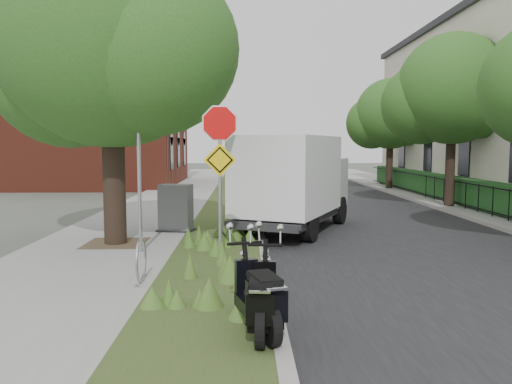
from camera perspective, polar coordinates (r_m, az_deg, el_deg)
ground at (r=9.37m, az=4.48°, el=-9.81°), size 120.00×120.00×0.00m
sidewalk_near at (r=19.43m, az=-11.20°, el=-1.81°), size 3.50×60.00×0.12m
verge at (r=19.15m, az=-3.06°, el=-1.81°), size 2.00×60.00×0.12m
kerb_near at (r=19.15m, az=-0.07°, el=-1.79°), size 0.20×60.00×0.13m
road at (r=19.55m, az=10.24°, el=-1.91°), size 7.00×60.00×0.01m
kerb_far at (r=20.54m, az=19.86°, el=-1.63°), size 0.20×60.00×0.13m
footpath_far at (r=21.22m, az=24.14°, el=-1.58°), size 3.20×60.00×0.12m
street_tree_main at (r=12.49m, az=-16.59°, el=16.00°), size 6.21×5.54×7.66m
bare_post at (r=11.03m, az=-13.23°, el=3.51°), size 0.08×0.08×4.00m
bike_hoop at (r=8.80m, az=-13.01°, el=-7.61°), size 0.06×0.78×0.77m
sign_assembly at (r=9.59m, az=-4.15°, el=4.61°), size 0.94×0.08×3.22m
fence_far at (r=20.74m, az=21.71°, el=0.06°), size 0.04×24.00×1.00m
hedge_far at (r=21.03m, az=23.47°, el=0.06°), size 1.00×24.00×1.10m
brick_building at (r=32.20m, az=-16.99°, el=8.27°), size 9.40×10.40×8.30m
far_tree_b at (r=20.70m, az=21.34°, el=10.32°), size 4.83×4.31×6.56m
far_tree_c at (r=28.21m, az=14.99°, el=8.24°), size 4.37×3.89×5.93m
scooter_near at (r=6.25m, az=0.75°, el=-12.87°), size 0.43×1.61×0.77m
scooter_far at (r=6.30m, az=0.55°, el=-12.67°), size 0.64×1.61×0.78m
box_truck at (r=14.15m, az=4.36°, el=1.50°), size 3.84×5.43×2.30m
utility_cabinet at (r=13.77m, az=-9.15°, el=-1.89°), size 1.06×0.81×1.27m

